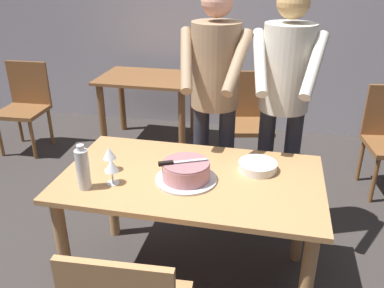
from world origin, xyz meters
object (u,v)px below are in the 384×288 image
object	(u,v)px
wine_glass_near	(112,166)
person_standing_beside	(284,91)
cake_knife	(173,163)
background_table	(149,92)
background_chair_1	(247,117)
water_bottle	(83,169)
background_chair_2	(25,103)
cake_on_platter	(186,172)
wine_glass_far	(109,154)
person_cutting_cake	(215,88)
main_dining_table	(191,194)
plate_stack	(258,166)

from	to	relation	value
wine_glass_near	person_standing_beside	distance (m)	1.22
cake_knife	wine_glass_near	world-z (taller)	wine_glass_near
background_table	background_chair_1	distance (m)	1.11
water_bottle	person_standing_beside	world-z (taller)	person_standing_beside
wine_glass_near	background_chair_2	bearing A→B (deg)	134.63
person_standing_beside	wine_glass_near	bearing A→B (deg)	-136.68
cake_on_platter	person_standing_beside	size ratio (longest dim) A/B	0.20
wine_glass_far	person_cutting_cake	world-z (taller)	person_cutting_cake
wine_glass_near	main_dining_table	bearing A→B (deg)	23.03
background_chair_1	cake_on_platter	bearing A→B (deg)	-96.45
cake_on_platter	background_chair_1	xyz separation A→B (m)	(0.19, 1.72, -0.31)
water_bottle	person_standing_beside	size ratio (longest dim) A/B	0.15
plate_stack	cake_knife	bearing A→B (deg)	-152.57
wine_glass_near	background_chair_2	world-z (taller)	background_chair_2
background_table	background_chair_1	size ratio (longest dim) A/B	1.11
main_dining_table	background_chair_1	bearing A→B (deg)	83.92
plate_stack	person_cutting_cake	bearing A→B (deg)	125.04
water_bottle	background_table	size ratio (longest dim) A/B	0.25
plate_stack	wine_glass_far	bearing A→B (deg)	-167.83
wine_glass_near	background_table	bearing A→B (deg)	103.15
cake_knife	background_table	size ratio (longest dim) A/B	0.25
cake_on_platter	main_dining_table	bearing A→B (deg)	71.48
person_cutting_cake	plate_stack	bearing A→B (deg)	-54.96
water_bottle	background_table	xyz separation A→B (m)	(-0.37, 2.21, -0.29)
wine_glass_near	background_chair_1	world-z (taller)	background_chair_1
wine_glass_near	background_table	xyz separation A→B (m)	(-0.50, 2.13, -0.28)
cake_knife	water_bottle	distance (m)	0.47
cake_on_platter	background_chair_1	size ratio (longest dim) A/B	0.38
person_cutting_cake	wine_glass_near	bearing A→B (deg)	-117.95
plate_stack	background_table	bearing A→B (deg)	124.54
main_dining_table	background_table	size ratio (longest dim) A/B	1.45
wine_glass_far	person_cutting_cake	distance (m)	0.85
wine_glass_far	person_standing_beside	distance (m)	1.18
cake_knife	person_standing_beside	xyz separation A→B (m)	(0.56, 0.73, 0.21)
plate_stack	wine_glass_near	xyz separation A→B (m)	(-0.75, -0.32, 0.08)
plate_stack	wine_glass_near	bearing A→B (deg)	-157.24
water_bottle	main_dining_table	bearing A→B (deg)	25.09
person_cutting_cake	background_table	distance (m)	1.70
cake_on_platter	background_chair_2	size ratio (longest dim) A/B	0.38
cake_knife	person_cutting_cake	size ratio (longest dim) A/B	0.15
wine_glass_far	person_standing_beside	world-z (taller)	person_standing_beside
background_table	background_chair_2	xyz separation A→B (m)	(-1.22, -0.40, -0.09)
background_table	cake_knife	bearing A→B (deg)	-68.35
wine_glass_near	wine_glass_far	size ratio (longest dim) A/B	1.00
background_table	background_chair_2	distance (m)	1.28
wine_glass_near	background_chair_2	distance (m)	2.47
cake_on_platter	plate_stack	xyz separation A→B (m)	(0.37, 0.20, -0.03)
background_chair_2	cake_knife	bearing A→B (deg)	-39.11
person_cutting_cake	person_standing_beside	distance (m)	0.45
water_bottle	person_cutting_cake	distance (m)	1.04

